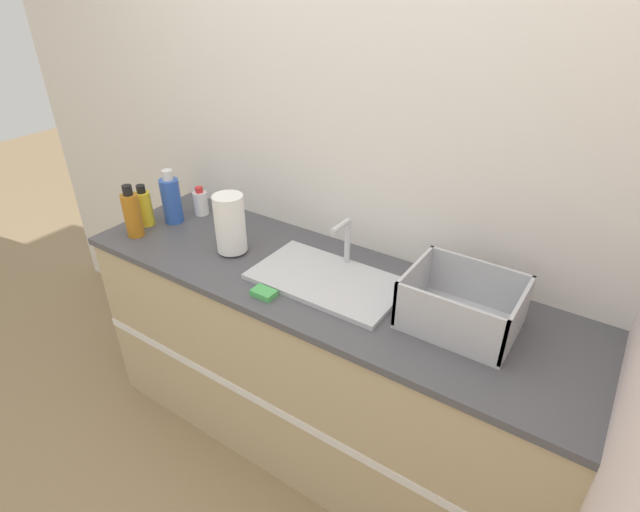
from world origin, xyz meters
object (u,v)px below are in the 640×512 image
Objects in this scene: paper_towel_roll at (230,224)px; bottle_amber at (132,214)px; bottle_blue at (171,199)px; dish_rack at (461,308)px; bottle_white_spray at (201,202)px; sink at (328,278)px; bottle_yellow at (144,207)px.

paper_towel_roll is 1.07× the size of bottle_amber.
bottle_amber is 0.20m from bottle_blue.
dish_rack is 1.47m from bottle_amber.
bottle_amber is at bearing -104.93° from bottle_white_spray.
bottle_amber is (-0.09, -0.33, 0.04)m from bottle_white_spray.
sink is 4.12× the size of bottle_white_spray.
bottle_yellow reaches higher than bottle_white_spray.
paper_towel_roll reaches higher than bottle_amber.
sink is 0.48m from paper_towel_roll.
bottle_blue is (-1.42, -0.00, 0.05)m from dish_rack.
bottle_white_spray is (-0.38, 0.19, -0.07)m from paper_towel_roll.
paper_towel_roll is at bearing 3.68° from bottle_yellow.
bottle_blue is (-0.43, 0.06, -0.02)m from paper_towel_roll.
bottle_yellow is at bearing 114.82° from bottle_amber.
dish_rack is 1.44× the size of bottle_blue.
bottle_white_spray is (-1.37, 0.13, -0.00)m from dish_rack.
dish_rack is at bearing 3.64° from paper_towel_roll.
sink is at bearing -10.74° from bottle_white_spray.
dish_rack is 1.42m from bottle_blue.
bottle_amber is at bearing -100.25° from bottle_blue.
sink is at bearing -176.64° from dish_rack.
paper_towel_roll reaches higher than bottle_white_spray.
bottle_white_spray is at bearing 75.07° from bottle_amber.
bottle_blue is at bearing 79.75° from bottle_amber.
bottle_amber is (-0.47, -0.13, -0.03)m from paper_towel_roll.
paper_towel_roll reaches higher than bottle_yellow.
sink reaches higher than bottle_yellow.
bottle_yellow is (-0.52, -0.03, -0.05)m from paper_towel_roll.
bottle_yellow is 0.26m from bottle_white_spray.
paper_towel_roll is 0.70× the size of dish_rack.
sink reaches higher than dish_rack.
dish_rack is (0.52, 0.03, 0.05)m from sink.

